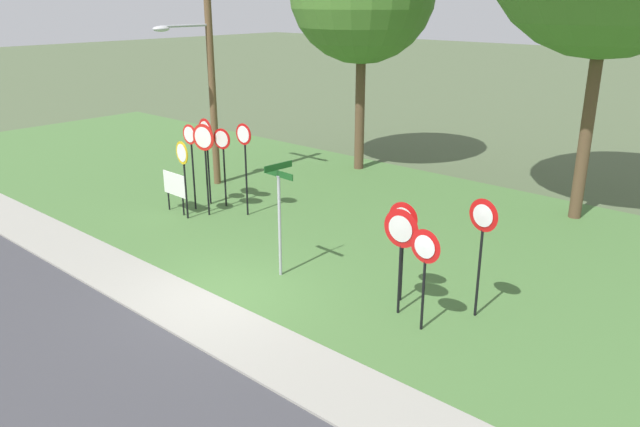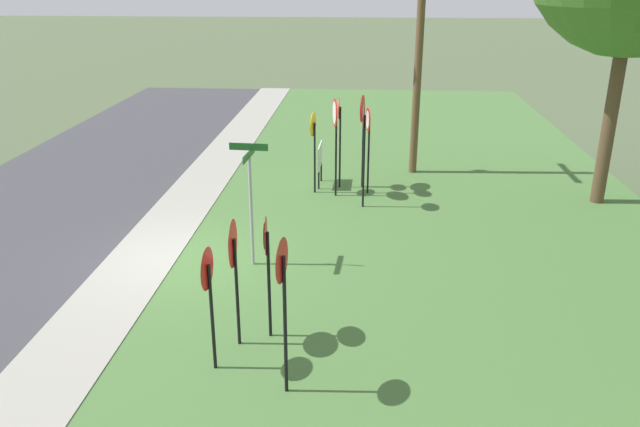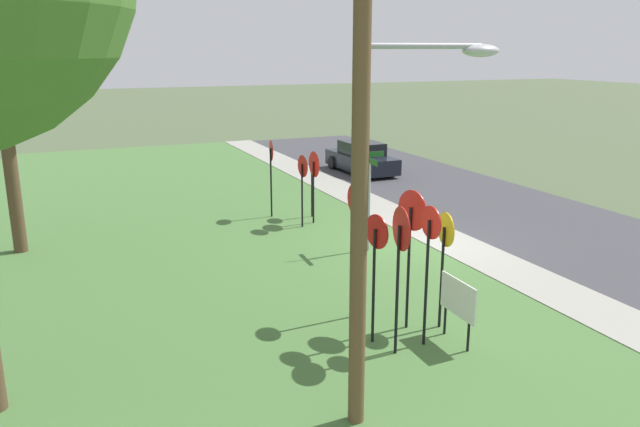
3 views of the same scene
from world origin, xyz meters
name	(u,v)px [view 1 (image 1 of 3)]	position (x,y,z in m)	size (l,w,h in m)	color
ground_plane	(220,299)	(0.00, 0.00, 0.00)	(160.00, 160.00, 0.00)	#4C5B3D
sidewalk_strip	(190,311)	(0.00, -0.80, 0.03)	(44.00, 1.60, 0.06)	#99968C
grass_median	(382,227)	(0.00, 6.00, 0.02)	(44.00, 12.00, 0.04)	#477038
stop_sign_near_left	(204,149)	(-4.54, 3.30, 2.09)	(0.78, 0.17, 2.79)	black
stop_sign_near_right	(223,151)	(-4.83, 4.22, 1.82)	(0.63, 0.13, 2.49)	black
stop_sign_far_left	(183,163)	(-4.77, 2.69, 1.73)	(0.67, 0.13, 2.35)	black
stop_sign_far_center	(245,151)	(-3.67, 4.10, 2.04)	(0.63, 0.09, 2.81)	black
stop_sign_far_right	(191,150)	(-5.30, 3.39, 1.93)	(0.61, 0.10, 2.67)	black
stop_sign_center_tall	(206,142)	(-5.40, 4.05, 2.05)	(0.78, 0.14, 2.74)	black
yield_sign_near_left	(424,257)	(4.06, 1.76, 1.61)	(0.68, 0.11, 2.13)	black
yield_sign_near_right	(402,229)	(3.03, 2.52, 1.71)	(0.68, 0.12, 2.26)	black
yield_sign_far_left	(482,231)	(4.58, 2.99, 1.93)	(0.67, 0.13, 2.55)	black
yield_sign_far_right	(400,237)	(3.32, 2.01, 1.75)	(0.81, 0.10, 2.30)	black
street_name_post	(279,209)	(0.15, 1.74, 1.68)	(0.96, 0.82, 2.74)	#9EA0A8
utility_pole	(207,66)	(-7.02, 5.52, 4.13)	(2.10, 2.25, 7.50)	brown
notice_board	(175,186)	(-5.47, 2.82, 0.87)	(1.10, 0.07, 1.25)	black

